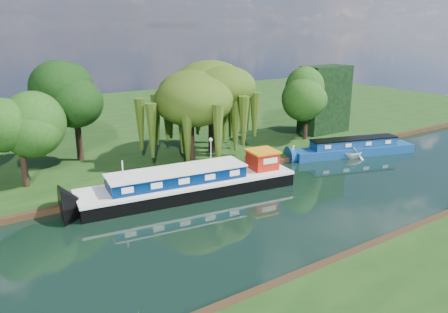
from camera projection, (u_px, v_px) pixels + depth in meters
ground at (279, 206)px, 32.77m from camera, size 120.00×120.00×0.00m
far_bank at (117, 123)px, 59.78m from camera, size 120.00×52.00×0.45m
dutch_barge at (191, 183)px, 34.87m from camera, size 17.86×6.19×3.69m
narrowboat at (353, 148)px, 45.61m from camera, size 13.47×6.12×1.96m
red_dinghy at (104, 214)px, 31.46m from camera, size 3.93×3.27×0.70m
white_cruiser at (354, 158)px, 44.78m from camera, size 2.70×2.38×1.33m
willow_left at (190, 100)px, 41.09m from camera, size 6.70×6.70×8.03m
willow_right at (212, 93)px, 43.36m from camera, size 6.86×6.86×8.35m
tree_far_left at (19, 126)px, 34.16m from camera, size 4.52×4.52×7.29m
tree_far_mid at (75, 98)px, 40.92m from camera, size 5.34×5.34×8.74m
tree_far_right at (307, 97)px, 49.00m from camera, size 4.33×4.33×7.08m
conifer_hedge at (325, 99)px, 52.74m from camera, size 6.00×3.00×8.00m
lamppost at (211, 144)px, 40.70m from camera, size 0.36×0.36×2.56m
mooring_posts at (214, 166)px, 38.92m from camera, size 19.16×0.16×1.00m
reeds_near at (427, 213)px, 30.23m from camera, size 33.70×1.50×1.10m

